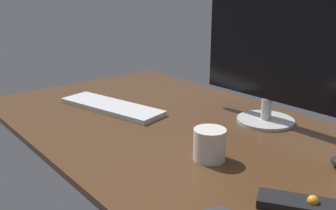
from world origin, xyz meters
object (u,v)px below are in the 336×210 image
(keyboard, at_px, (112,107))
(coffee_mug, at_px, (210,144))
(monitor, at_px, (271,56))
(media_remote, at_px, (298,204))

(keyboard, relative_size, coffee_mug, 4.89)
(keyboard, xyz_separation_m, coffee_mug, (0.53, -0.02, 0.03))
(monitor, relative_size, keyboard, 1.19)
(monitor, xyz_separation_m, media_remote, (0.37, -0.37, -0.21))
(coffee_mug, bearing_deg, keyboard, 177.89)
(coffee_mug, bearing_deg, monitor, 103.96)
(keyboard, bearing_deg, monitor, 22.58)
(monitor, bearing_deg, coffee_mug, -77.81)
(monitor, height_order, coffee_mug, monitor)
(media_remote, bearing_deg, keyboard, 144.43)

